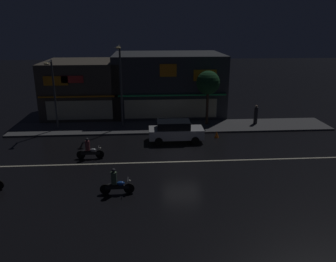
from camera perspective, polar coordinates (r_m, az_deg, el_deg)
ground_plane at (r=22.73m, az=2.40°, el=-5.28°), size 140.00×140.00×0.00m
lane_divider_stripe at (r=22.73m, az=2.40°, el=-5.27°), size 26.99×0.16×0.01m
sidewalk_far at (r=30.07m, az=0.77°, el=0.72°), size 28.41×3.72×0.14m
storefront_left_block at (r=35.24m, az=-14.04°, el=7.19°), size 7.60×7.48×5.45m
storefront_center_block at (r=34.91m, az=0.01°, el=8.17°), size 10.96×7.85×6.11m
streetlamp_west at (r=29.71m, az=-19.10°, el=6.85°), size 0.44×1.64×6.00m
streetlamp_mid at (r=28.93m, az=-8.12°, el=8.61°), size 0.44×1.64×7.17m
pedestrian_on_sidewalk at (r=31.61m, az=14.83°, el=2.66°), size 0.34×0.34×1.77m
street_tree at (r=30.07m, az=6.89°, el=8.17°), size 2.11×2.11×4.89m
parked_car_near_kerb at (r=26.36m, az=1.26°, el=0.05°), size 4.30×1.98×1.67m
motorcycle_lead at (r=23.64m, az=-13.35°, el=-3.19°), size 1.90×0.60×1.52m
motorcycle_following at (r=18.60m, az=-8.91°, el=-8.85°), size 1.90×0.60×1.52m
traffic_cone at (r=27.64m, az=8.34°, el=-0.58°), size 0.36×0.36×0.55m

